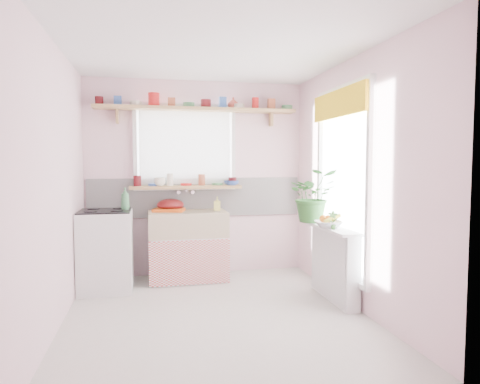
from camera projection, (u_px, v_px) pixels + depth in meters
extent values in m
plane|color=beige|center=(216.00, 315.00, 4.08)|extent=(3.20, 3.20, 0.00)
plane|color=white|center=(215.00, 48.00, 3.91)|extent=(3.20, 3.20, 0.00)
plane|color=#FBD2DB|center=(197.00, 178.00, 5.56)|extent=(2.80, 0.00, 2.80)
plane|color=#FBD2DB|center=(259.00, 198.00, 2.44)|extent=(2.80, 0.00, 2.80)
plane|color=#FBD2DB|center=(56.00, 186.00, 3.71)|extent=(0.00, 3.20, 3.20)
plane|color=#FBD2DB|center=(353.00, 183.00, 4.29)|extent=(0.00, 3.20, 3.20)
cube|color=white|center=(197.00, 197.00, 5.56)|extent=(2.74, 0.03, 0.50)
cube|color=pink|center=(197.00, 213.00, 5.57)|extent=(2.74, 0.02, 0.12)
cube|color=white|center=(185.00, 147.00, 5.49)|extent=(1.20, 0.01, 1.00)
cube|color=white|center=(185.00, 147.00, 5.43)|extent=(1.15, 0.02, 0.95)
cube|color=white|center=(344.00, 182.00, 4.48)|extent=(0.01, 1.10, 1.90)
cube|color=yellow|center=(338.00, 104.00, 4.41)|extent=(0.03, 1.20, 0.28)
cube|color=white|center=(188.00, 257.00, 5.30)|extent=(0.85, 0.55, 0.55)
cube|color=#D9413F|center=(190.00, 263.00, 5.03)|extent=(0.95, 0.02, 0.53)
cube|color=beige|center=(188.00, 224.00, 5.27)|extent=(0.95, 0.55, 0.30)
cylinder|color=silver|center=(186.00, 190.00, 5.49)|extent=(0.03, 0.22, 0.03)
cube|color=white|center=(106.00, 251.00, 4.85)|extent=(0.58, 0.58, 0.90)
cube|color=black|center=(105.00, 211.00, 4.82)|extent=(0.56, 0.56, 0.02)
cylinder|color=black|center=(90.00, 211.00, 4.65)|extent=(0.14, 0.14, 0.01)
cylinder|color=black|center=(117.00, 211.00, 4.71)|extent=(0.14, 0.14, 0.01)
cylinder|color=black|center=(94.00, 209.00, 4.92)|extent=(0.14, 0.14, 0.01)
cylinder|color=black|center=(119.00, 208.00, 4.98)|extent=(0.14, 0.14, 0.01)
cube|color=white|center=(334.00, 264.00, 4.52)|extent=(0.15, 0.90, 0.75)
cube|color=white|center=(332.00, 228.00, 4.49)|extent=(0.22, 0.95, 0.03)
cube|color=tan|center=(186.00, 187.00, 5.42)|extent=(1.40, 0.22, 0.04)
cube|color=tan|center=(197.00, 109.00, 5.37)|extent=(2.52, 0.24, 0.04)
cylinder|color=#590F14|center=(99.00, 100.00, 5.12)|extent=(0.11, 0.11, 0.12)
cylinder|color=#3359A5|center=(118.00, 101.00, 5.16)|extent=(0.11, 0.11, 0.12)
cylinder|color=silver|center=(136.00, 104.00, 5.21)|extent=(0.11, 0.11, 0.06)
cylinder|color=red|center=(154.00, 102.00, 5.25)|extent=(0.11, 0.11, 0.12)
cylinder|color=#A55133|center=(172.00, 102.00, 5.30)|extent=(0.11, 0.11, 0.12)
cylinder|color=#3F7F4C|center=(189.00, 105.00, 5.34)|extent=(0.11, 0.11, 0.06)
cylinder|color=#590F14|center=(206.00, 103.00, 5.39)|extent=(0.11, 0.11, 0.12)
cylinder|color=#3359A5|center=(223.00, 104.00, 5.43)|extent=(0.11, 0.11, 0.12)
cylinder|color=silver|center=(239.00, 106.00, 5.48)|extent=(0.11, 0.11, 0.06)
cylinder|color=red|center=(255.00, 105.00, 5.52)|extent=(0.11, 0.11, 0.12)
cylinder|color=#A55133|center=(271.00, 105.00, 5.57)|extent=(0.11, 0.11, 0.12)
cylinder|color=#3F7F4C|center=(287.00, 108.00, 5.61)|extent=(0.11, 0.11, 0.06)
cylinder|color=#590F14|center=(136.00, 181.00, 5.28)|extent=(0.11, 0.11, 0.12)
cylinder|color=#3359A5|center=(153.00, 181.00, 5.33)|extent=(0.11, 0.11, 0.12)
cylinder|color=silver|center=(170.00, 183.00, 5.37)|extent=(0.11, 0.11, 0.06)
cylinder|color=red|center=(186.00, 181.00, 5.41)|extent=(0.11, 0.11, 0.12)
cylinder|color=#A55133|center=(202.00, 181.00, 5.45)|extent=(0.11, 0.11, 0.12)
cylinder|color=#3F7F4C|center=(218.00, 183.00, 5.50)|extent=(0.11, 0.11, 0.06)
cylinder|color=#590F14|center=(234.00, 180.00, 5.54)|extent=(0.11, 0.11, 0.12)
cube|color=#E45A14|center=(169.00, 210.00, 5.27)|extent=(0.42, 0.36, 0.04)
ellipsoid|color=#5C0F11|center=(170.00, 205.00, 5.33)|extent=(0.44, 0.44, 0.15)
imported|color=#2B6528|center=(313.00, 196.00, 4.85)|extent=(0.62, 0.56, 0.60)
imported|color=silver|center=(328.00, 224.00, 4.44)|extent=(0.34, 0.34, 0.07)
imported|color=#376C2B|center=(333.00, 220.00, 4.33)|extent=(0.12, 0.10, 0.19)
imported|color=#D3D05D|center=(217.00, 204.00, 5.37)|extent=(0.09, 0.10, 0.17)
imported|color=white|center=(160.00, 182.00, 5.29)|extent=(0.16, 0.16, 0.11)
imported|color=#2E4997|center=(231.00, 183.00, 5.48)|extent=(0.24, 0.24, 0.06)
imported|color=#B34437|center=(233.00, 103.00, 5.52)|extent=(0.19, 0.19, 0.15)
imported|color=#478E58|center=(125.00, 198.00, 4.88)|extent=(0.11, 0.11, 0.25)
sphere|color=orange|center=(329.00, 219.00, 4.44)|extent=(0.08, 0.08, 0.08)
sphere|color=orange|center=(333.00, 218.00, 4.48)|extent=(0.08, 0.08, 0.08)
sphere|color=orange|center=(323.00, 219.00, 4.45)|extent=(0.08, 0.08, 0.08)
cylinder|color=gold|center=(332.00, 218.00, 4.39)|extent=(0.18, 0.04, 0.10)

